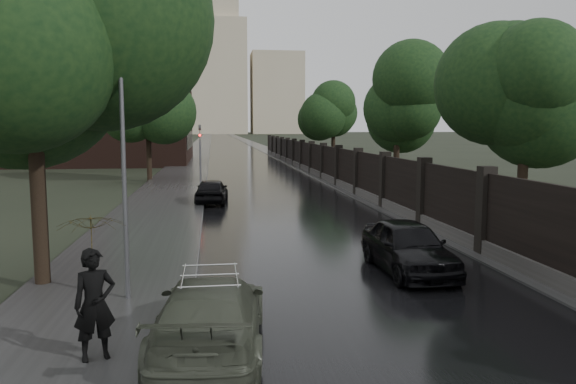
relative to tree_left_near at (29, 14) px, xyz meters
The scene contains 18 objects.
ground 10.39m from the tree_left_near, 21.54° to the right, with size 800.00×800.00×0.00m, color black.
road 187.26m from the tree_left_near, 87.67° to the left, with size 8.00×420.00×0.02m, color black.
sidewalk_left 187.11m from the tree_left_near, 89.51° to the left, with size 4.00×420.00×0.16m, color #2D2D2D.
verge_right 187.57m from the tree_left_near, 85.99° to the left, with size 3.00×420.00×0.08m, color #2D2D2D.
fence_right 31.94m from the tree_left_near, 67.19° to the left, with size 0.45×75.72×2.70m.
tree_left_near is the anchor object (origin of this frame).
tree_left_far 27.03m from the tree_left_near, 90.85° to the left, with size 4.25×4.25×7.39m.
tree_right_a 15.97m from the tree_left_near, 18.32° to the left, with size 4.08×4.08×7.01m.
tree_right_b 24.31m from the tree_left_near, 51.52° to the left, with size 4.08×4.08×7.01m.
tree_right_c 39.99m from the tree_left_near, 67.80° to the left, with size 4.08×4.08×7.01m.
lamp_post 4.60m from the tree_left_near, 34.29° to the right, with size 0.25×0.12×5.11m.
traffic_light 22.60m from the tree_left_near, 81.47° to the left, with size 0.16×0.32×4.00m.
brick_building 50.22m from the tree_left_near, 101.98° to the left, with size 24.00×18.00×20.00m, color black.
stalinist_tower 298.81m from the tree_left_near, 88.53° to the left, with size 92.00×30.00×159.00m.
volga_sedan 8.23m from the tree_left_near, 47.05° to the right, with size 1.83×4.49×1.30m, color #44493A.
hatchback_left 16.31m from the tree_left_near, 74.80° to the left, with size 1.51×3.77×1.28m, color black.
car_right_near 10.83m from the tree_left_near, ahead, with size 1.67×4.14×1.41m, color black.
pedestrian_umbrella 6.83m from the tree_left_near, 65.41° to the right, with size 1.37×1.38×2.82m.
Camera 1 is at (-3.52, -10.75, 3.87)m, focal length 35.00 mm.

